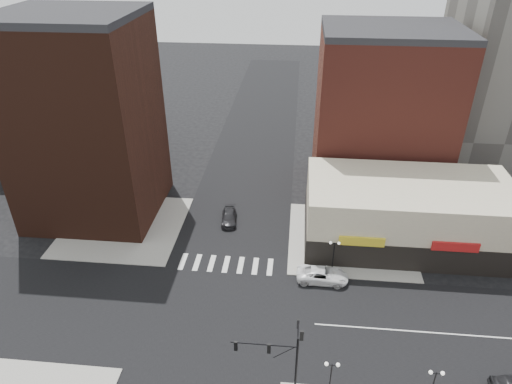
{
  "coord_description": "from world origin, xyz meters",
  "views": [
    {
      "loc": [
        7.37,
        -32.45,
        34.02
      ],
      "look_at": [
        3.56,
        6.4,
        11.0
      ],
      "focal_mm": 32.0,
      "sensor_mm": 36.0,
      "label": 1
    }
  ],
  "objects_px": {
    "dark_sedan_north": "(229,217)",
    "street_lamp_se_a": "(331,371)",
    "street_lamp_ne": "(334,249)",
    "street_lamp_se_b": "(435,380)",
    "white_suv": "(322,275)",
    "traffic_signal": "(285,352)"
  },
  "relations": [
    {
      "from": "street_lamp_se_b",
      "to": "dark_sedan_north",
      "type": "bearing_deg",
      "value": 128.79
    },
    {
      "from": "street_lamp_ne",
      "to": "dark_sedan_north",
      "type": "bearing_deg",
      "value": 145.56
    },
    {
      "from": "white_suv",
      "to": "dark_sedan_north",
      "type": "height_order",
      "value": "white_suv"
    },
    {
      "from": "traffic_signal",
      "to": "street_lamp_se_a",
      "type": "distance_m",
      "value": 4.12
    },
    {
      "from": "street_lamp_ne",
      "to": "white_suv",
      "type": "height_order",
      "value": "street_lamp_ne"
    },
    {
      "from": "traffic_signal",
      "to": "street_lamp_se_a",
      "type": "xyz_separation_m",
      "value": [
        3.76,
        -0.17,
        -1.67
      ]
    },
    {
      "from": "traffic_signal",
      "to": "street_lamp_se_a",
      "type": "height_order",
      "value": "traffic_signal"
    },
    {
      "from": "street_lamp_se_a",
      "to": "street_lamp_se_b",
      "type": "relative_size",
      "value": 1.0
    },
    {
      "from": "street_lamp_ne",
      "to": "dark_sedan_north",
      "type": "height_order",
      "value": "street_lamp_ne"
    },
    {
      "from": "white_suv",
      "to": "dark_sedan_north",
      "type": "distance_m",
      "value": 15.86
    },
    {
      "from": "traffic_signal",
      "to": "street_lamp_se_b",
      "type": "relative_size",
      "value": 1.87
    },
    {
      "from": "white_suv",
      "to": "dark_sedan_north",
      "type": "xyz_separation_m",
      "value": [
        -11.93,
        10.46,
        -0.11
      ]
    },
    {
      "from": "dark_sedan_north",
      "to": "street_lamp_se_a",
      "type": "bearing_deg",
      "value": -70.47
    },
    {
      "from": "traffic_signal",
      "to": "street_lamp_ne",
      "type": "bearing_deg",
      "value": 73.25
    },
    {
      "from": "street_lamp_ne",
      "to": "white_suv",
      "type": "relative_size",
      "value": 0.74
    },
    {
      "from": "street_lamp_ne",
      "to": "white_suv",
      "type": "bearing_deg",
      "value": -126.9
    },
    {
      "from": "traffic_signal",
      "to": "white_suv",
      "type": "xyz_separation_m",
      "value": [
        3.64,
        14.33,
        -4.18
      ]
    },
    {
      "from": "street_lamp_se_b",
      "to": "traffic_signal",
      "type": "bearing_deg",
      "value": 179.18
    },
    {
      "from": "traffic_signal",
      "to": "white_suv",
      "type": "distance_m",
      "value": 15.36
    },
    {
      "from": "street_lamp_se_a",
      "to": "street_lamp_ne",
      "type": "xyz_separation_m",
      "value": [
        1.0,
        16.0,
        0.0
      ]
    },
    {
      "from": "street_lamp_se_a",
      "to": "street_lamp_se_b",
      "type": "height_order",
      "value": "same"
    },
    {
      "from": "traffic_signal",
      "to": "street_lamp_ne",
      "type": "xyz_separation_m",
      "value": [
        4.76,
        15.83,
        -1.67
      ]
    }
  ]
}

